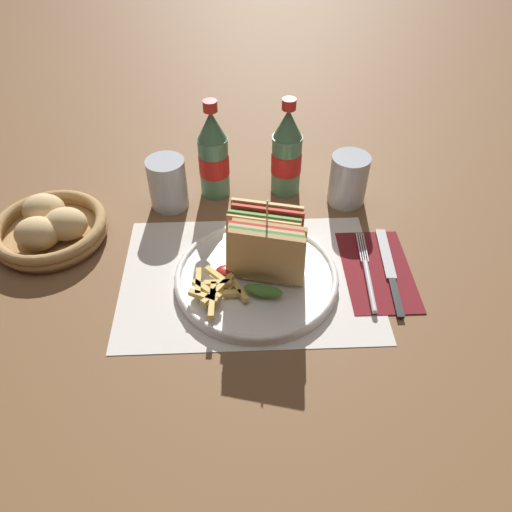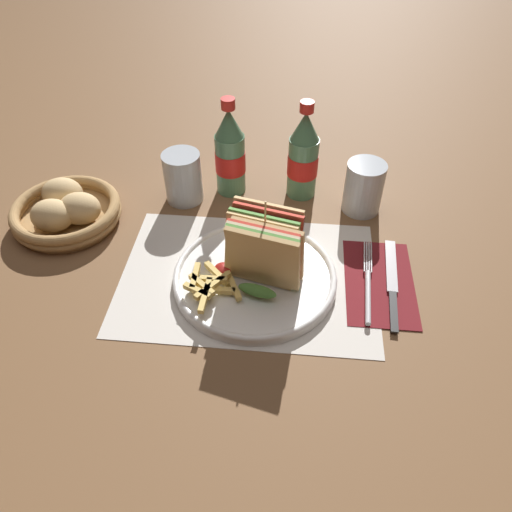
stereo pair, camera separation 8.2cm
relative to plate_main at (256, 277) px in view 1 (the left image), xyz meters
name	(u,v)px [view 1 (the left image)]	position (x,y,z in m)	size (l,w,h in m)	color
ground_plane	(265,274)	(0.02, 0.02, -0.01)	(4.00, 4.00, 0.00)	brown
placemat	(249,277)	(-0.01, 0.01, -0.01)	(0.44, 0.31, 0.00)	silver
plate_main	(256,277)	(0.00, 0.00, 0.00)	(0.28, 0.28, 0.02)	white
club_sandwich	(266,249)	(0.01, 0.00, 0.07)	(0.13, 0.12, 0.16)	tan
fries_pile	(216,289)	(-0.07, -0.04, 0.02)	(0.10, 0.12, 0.02)	#E5C166
ketchup_blob	(225,271)	(-0.05, 0.00, 0.02)	(0.03, 0.03, 0.01)	maroon
napkin	(378,272)	(0.21, 0.01, -0.01)	(0.12, 0.20, 0.00)	maroon
fork	(368,277)	(0.19, -0.01, 0.00)	(0.02, 0.19, 0.01)	silver
knife	(390,271)	(0.23, 0.01, 0.00)	(0.03, 0.21, 0.00)	black
coke_bottle_near	(213,156)	(-0.07, 0.26, 0.08)	(0.06, 0.06, 0.20)	#4C7F5B
coke_bottle_far	(287,154)	(0.07, 0.26, 0.08)	(0.06, 0.06, 0.20)	#4C7F5B
glass_near	(348,183)	(0.19, 0.22, 0.03)	(0.08, 0.08, 0.10)	silver
glass_far	(168,183)	(-0.16, 0.22, 0.04)	(0.08, 0.08, 0.10)	silver
bread_basket	(50,227)	(-0.37, 0.13, 0.02)	(0.21, 0.21, 0.07)	#AD8451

